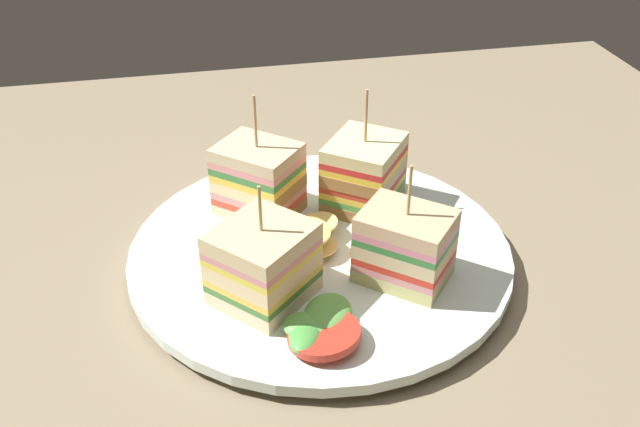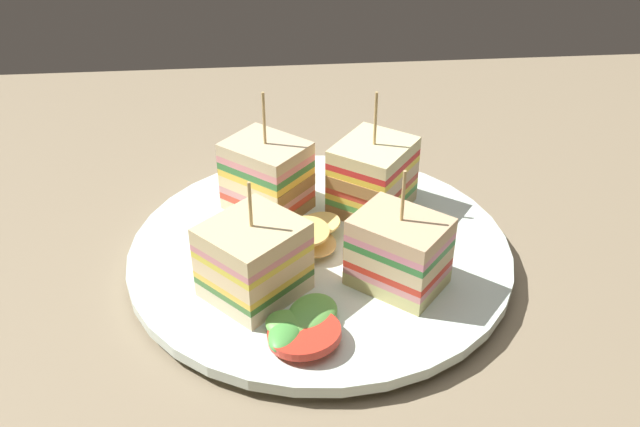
{
  "view_description": "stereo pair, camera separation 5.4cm",
  "coord_description": "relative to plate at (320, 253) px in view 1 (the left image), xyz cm",
  "views": [
    {
      "loc": [
        9.23,
        43.89,
        33.88
      ],
      "look_at": [
        0.0,
        0.0,
        4.58
      ],
      "focal_mm": 40.42,
      "sensor_mm": 36.0,
      "label": 1
    },
    {
      "loc": [
        3.94,
        44.68,
        33.88
      ],
      "look_at": [
        0.0,
        0.0,
        4.58
      ],
      "focal_mm": 40.42,
      "sensor_mm": 36.0,
      "label": 2
    }
  ],
  "objects": [
    {
      "name": "sandwich_wedge_3",
      "position": [
        3.79,
        -5.94,
        3.58
      ],
      "size": [
        7.87,
        7.74,
        10.28
      ],
      "rotation": [
        0.0,
        0.0,
        8.71
      ],
      "color": "beige",
      "rests_on": "plate"
    },
    {
      "name": "plate",
      "position": [
        0.0,
        0.0,
        0.0
      ],
      "size": [
        29.18,
        29.18,
        1.58
      ],
      "color": "white",
      "rests_on": "ground_plane"
    },
    {
      "name": "sandwich_wedge_0",
      "position": [
        4.97,
        4.97,
        3.39
      ],
      "size": [
        8.36,
        8.33,
        8.92
      ],
      "rotation": [
        0.0,
        0.0,
        3.9
      ],
      "color": "beige",
      "rests_on": "plate"
    },
    {
      "name": "salad_garnish",
      "position": [
        2.11,
        9.5,
        1.28
      ],
      "size": [
        6.09,
        7.0,
        1.43
      ],
      "color": "#4BA043",
      "rests_on": "plate"
    },
    {
      "name": "sandwich_wedge_2",
      "position": [
        -4.74,
        -5.2,
        3.55
      ],
      "size": [
        7.94,
        8.13,
        10.28
      ],
      "rotation": [
        0.0,
        0.0,
        7.21
      ],
      "color": "#D1BF85",
      "rests_on": "plate"
    },
    {
      "name": "ground_plane",
      "position": [
        0.0,
        0.0,
        -1.85
      ],
      "size": [
        93.35,
        82.54,
        1.8
      ],
      "primitive_type": "cube",
      "color": "#86765B"
    },
    {
      "name": "chip_pile",
      "position": [
        0.86,
        0.0,
        1.62
      ],
      "size": [
        5.79,
        7.11,
        2.26
      ],
      "color": "#E1BE69",
      "rests_on": "plate"
    },
    {
      "name": "sandwich_wedge_1",
      "position": [
        -5.04,
        4.9,
        3.31
      ],
      "size": [
        7.77,
        7.59,
        9.2
      ],
      "rotation": [
        0.0,
        0.0,
        5.58
      ],
      "color": "#D0C57D",
      "rests_on": "plate"
    }
  ]
}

